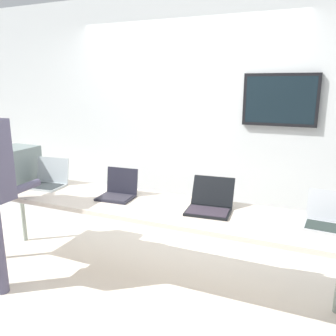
{
  "coord_description": "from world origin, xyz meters",
  "views": [
    {
      "loc": [
        1.39,
        -2.56,
        1.82
      ],
      "look_at": [
        0.21,
        0.18,
        1.09
      ],
      "focal_mm": 36.85,
      "sensor_mm": 36.0,
      "label": 1
    }
  ],
  "objects": [
    {
      "name": "laptop_station_1",
      "position": [
        -0.24,
        0.05,
        0.85
      ],
      "size": [
        0.33,
        0.3,
        0.26
      ],
      "color": "#22212D",
      "rests_on": "workbench"
    },
    {
      "name": "equipment_box",
      "position": [
        -1.54,
        0.1,
        0.98
      ],
      "size": [
        0.37,
        0.39,
        0.37
      ],
      "color": "slate",
      "rests_on": "workbench"
    },
    {
      "name": "laptop_station_2",
      "position": [
        0.64,
        0.06,
        0.85
      ],
      "size": [
        0.39,
        0.41,
        0.25
      ],
      "color": "black",
      "rests_on": "workbench"
    },
    {
      "name": "ground",
      "position": [
        0.0,
        0.0,
        -0.02
      ],
      "size": [
        8.0,
        8.0,
        0.04
      ],
      "primitive_type": "cube",
      "color": "silver"
    },
    {
      "name": "laptop_station_3",
      "position": [
        1.54,
        0.08,
        0.85
      ],
      "size": [
        0.35,
        0.32,
        0.24
      ],
      "color": "#B1B5B9",
      "rests_on": "workbench"
    },
    {
      "name": "laptop_station_0",
      "position": [
        -1.1,
        0.08,
        0.86
      ],
      "size": [
        0.4,
        0.34,
        0.28
      ],
      "color": "#A9B4B7",
      "rests_on": "workbench"
    },
    {
      "name": "back_wall",
      "position": [
        0.02,
        1.13,
        1.4
      ],
      "size": [
        8.0,
        0.11,
        2.79
      ],
      "color": "silver",
      "rests_on": "ground"
    },
    {
      "name": "workbench",
      "position": [
        0.0,
        0.0,
        0.75
      ],
      "size": [
        3.55,
        0.7,
        0.79
      ],
      "color": "beige",
      "rests_on": "ground"
    }
  ]
}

